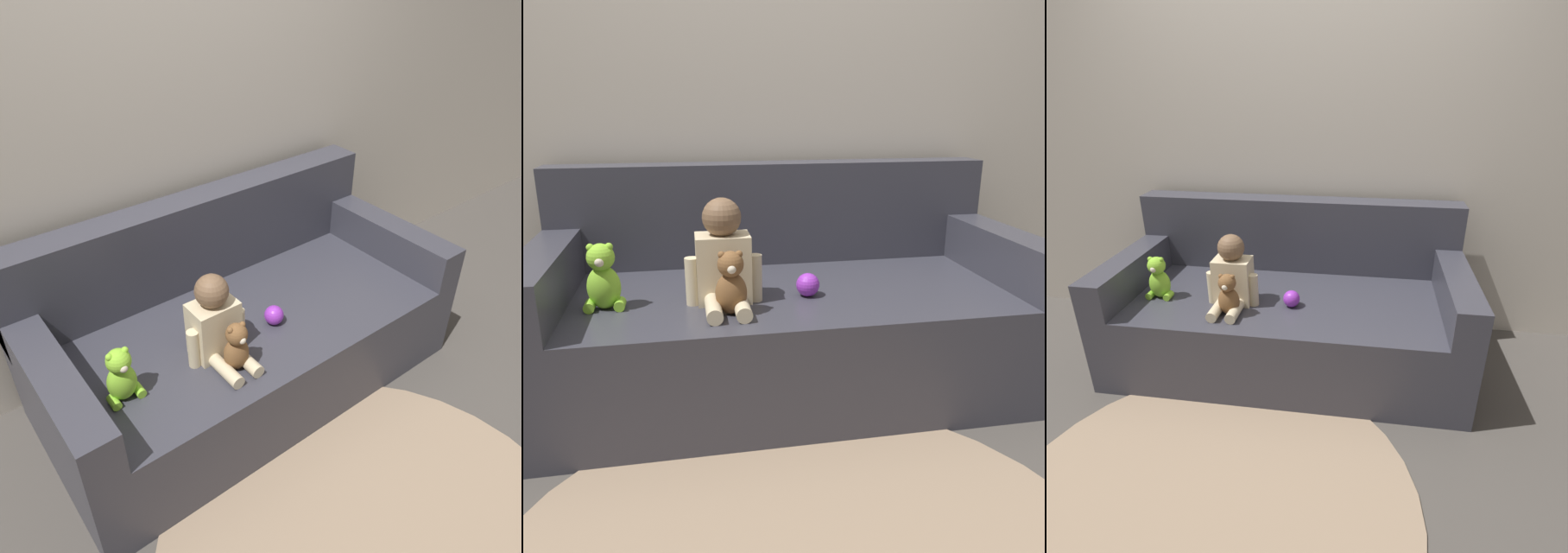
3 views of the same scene
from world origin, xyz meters
TOP-DOWN VIEW (x-y plane):
  - ground_plane at (0.00, 0.00)m, footprint 12.00×12.00m
  - wall_back at (0.00, 0.58)m, footprint 8.00×0.05m
  - couch at (0.00, 0.06)m, footprint 2.06×0.99m
  - person_baby at (-0.28, -0.16)m, footprint 0.29×0.33m
  - teddy_bear_brown at (-0.26, -0.29)m, footprint 0.12×0.11m
  - plush_toy_side at (-0.72, -0.15)m, footprint 0.15×0.12m
  - toy_ball at (0.05, -0.15)m, footprint 0.09×0.09m

SIDE VIEW (x-z plane):
  - ground_plane at x=0.00m, z-range 0.00..0.00m
  - couch at x=0.00m, z-range -0.15..0.79m
  - toy_ball at x=0.05m, z-range 0.46..0.55m
  - teddy_bear_brown at x=-0.26m, z-range 0.46..0.70m
  - plush_toy_side at x=-0.72m, z-range 0.45..0.71m
  - person_baby at x=-0.28m, z-range 0.43..0.83m
  - wall_back at x=0.00m, z-range 0.00..2.60m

